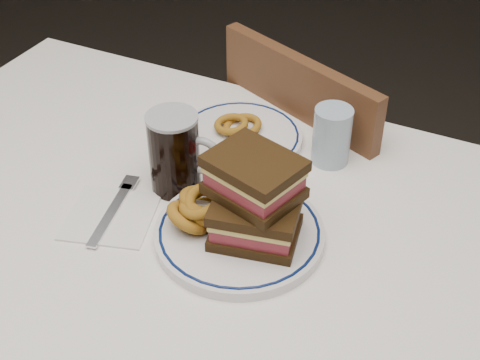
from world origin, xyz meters
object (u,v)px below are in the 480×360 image
at_px(chair_far, 324,194).
at_px(far_plate, 240,137).
at_px(beer_mug, 176,152).
at_px(main_plate, 239,233).
at_px(reuben_sandwich, 255,199).

bearing_deg(chair_far, far_plate, -113.32).
relative_size(chair_far, far_plate, 3.67).
bearing_deg(beer_mug, main_plate, -24.62).
height_order(main_plate, beer_mug, beer_mug).
height_order(main_plate, reuben_sandwich, reuben_sandwich).
bearing_deg(far_plate, chair_far, 66.68).
xyz_separation_m(reuben_sandwich, beer_mug, (-0.18, 0.07, -0.01)).
relative_size(main_plate, beer_mug, 1.86).
height_order(chair_far, far_plate, chair_far).
bearing_deg(beer_mug, reuben_sandwich, -20.25).
bearing_deg(main_plate, beer_mug, 155.38).
relative_size(chair_far, beer_mug, 6.01).
bearing_deg(main_plate, chair_far, 91.65).
distance_m(chair_far, far_plate, 0.39).
distance_m(beer_mug, far_plate, 0.19).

